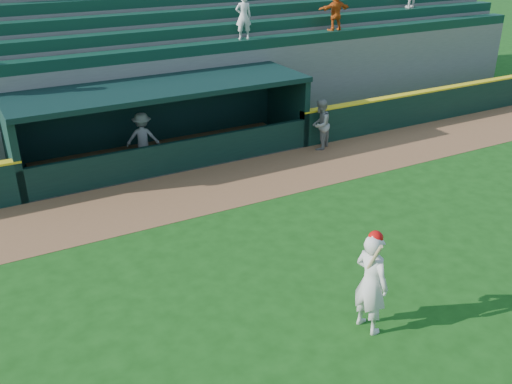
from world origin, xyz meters
TOP-DOWN VIEW (x-y plane):
  - ground at (0.00, 0.00)m, footprint 120.00×120.00m
  - warning_track at (0.00, 4.90)m, footprint 40.00×3.00m
  - field_wall_right at (12.25, 6.55)m, footprint 15.50×0.30m
  - wall_stripe_right at (12.25, 6.55)m, footprint 15.50×0.32m
  - dugout_player_front at (4.93, 6.08)m, footprint 1.06×1.01m
  - dugout_player_inside at (-0.71, 7.82)m, footprint 1.21×0.96m
  - dugout at (0.00, 8.00)m, footprint 9.40×2.80m
  - stands at (-0.03, 12.57)m, footprint 34.50×6.33m
  - batter_at_plate at (0.26, -2.32)m, footprint 0.59×0.87m

SIDE VIEW (x-z plane):
  - ground at x=0.00m, z-range 0.00..0.00m
  - warning_track at x=0.00m, z-range 0.00..0.01m
  - field_wall_right at x=12.25m, z-range 0.00..1.20m
  - dugout_player_inside at x=-0.71m, z-range 0.00..1.64m
  - dugout_player_front at x=4.93m, z-range 0.00..1.72m
  - batter_at_plate at x=0.26m, z-range -0.01..2.09m
  - wall_stripe_right at x=12.25m, z-range 1.20..1.26m
  - dugout at x=0.00m, z-range 0.13..2.59m
  - stands at x=-0.03m, z-range -1.14..5.94m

